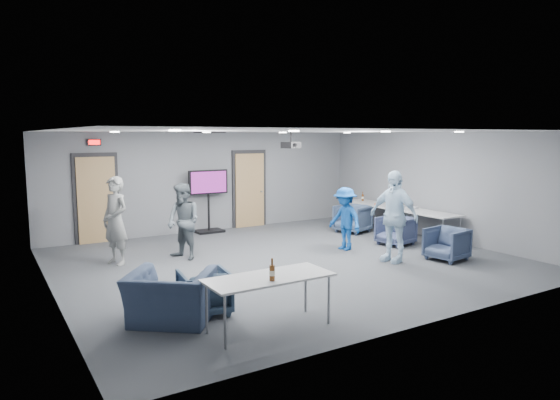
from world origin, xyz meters
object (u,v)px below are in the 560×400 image
chair_right_b (395,231)px  bottle_right (363,197)px  person_a (115,221)px  chair_front_a (204,292)px  table_front_left (269,280)px  table_right_a (373,205)px  bottle_front (272,272)px  person_b (183,222)px  person_c (393,216)px  chair_front_b (171,297)px  projector (291,145)px  chair_right_a (353,219)px  chair_right_c (447,244)px  person_d (345,219)px  tv_stand (209,197)px  table_right_b (425,214)px

chair_right_b → bottle_right: 2.64m
person_a → bottle_right: size_ratio=6.66×
chair_front_a → bottle_right: bearing=-140.0°
chair_right_b → table_front_left: size_ratio=0.43×
table_right_a → bottle_front: bottle_front is taller
person_b → chair_right_b: person_b is taller
person_a → chair_front_a: size_ratio=2.51×
person_c → chair_front_b: person_c is taller
person_b → table_right_a: 5.81m
projector → chair_right_b: bearing=-37.9°
chair_right_a → projector: 3.38m
chair_front_a → bottle_front: bearing=118.5°
chair_front_b → table_right_a: same height
chair_front_b → table_right_a: (7.23, 3.92, 0.32)m
person_c → bottle_front: bearing=-76.4°
chair_right_c → bottle_front: bottle_front is taller
chair_front_b → person_b: bearing=-75.5°
person_c → chair_front_a: 4.68m
table_front_left → chair_right_c: bearing=14.3°
chair_front_b → table_front_left: same height
person_a → person_c: (4.98, -2.75, 0.05)m
person_b → person_d: size_ratio=1.13×
chair_front_a → tv_stand: bearing=-106.6°
person_a → bottle_front: 4.86m
person_a → chair_right_c: (6.03, -3.27, -0.55)m
person_c → bottle_front: size_ratio=6.38×
person_d → chair_front_a: size_ratio=2.01×
person_b → chair_right_c: bearing=36.3°
table_front_left → bottle_right: bottle_right is taller
table_right_a → bottle_right: bearing=-6.2°
person_b → bottle_front: size_ratio=5.43×
chair_right_a → bottle_front: bearing=-65.1°
chair_right_b → table_right_b: table_right_b is taller
person_c → chair_front_a: person_c is taller
tv_stand → chair_right_b: bearing=-49.9°
person_a → tv_stand: (2.95, 2.16, 0.06)m
chair_front_b → table_front_left: bearing=177.6°
person_b → chair_front_a: size_ratio=2.26×
person_b → chair_right_b: bearing=53.2°
tv_stand → person_c: bearing=-67.6°
chair_right_a → person_a: bearing=-106.2°
person_a → chair_right_b: 6.39m
table_right_a → table_right_b: (0.00, -1.90, -0.00)m
chair_right_b → projector: bearing=-119.1°
table_right_b → bottle_right: (0.06, 2.42, 0.14)m
person_c → table_front_left: person_c is taller
chair_front_a → person_a: bearing=-76.1°
projector → table_front_left: bearing=-144.3°
table_front_left → bottle_front: size_ratio=5.87×
person_c → chair_right_c: 1.31m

